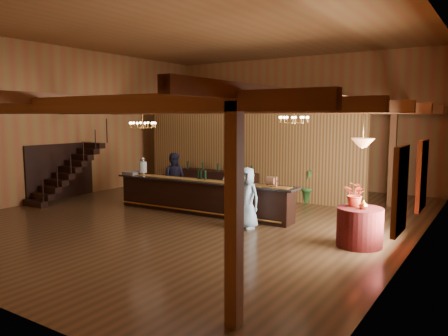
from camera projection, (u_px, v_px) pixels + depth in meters
The scene contains 30 objects.
floor at pixel (203, 215), 13.30m from camera, with size 14.00×14.00×0.00m, color brown.
ceiling at pixel (202, 29), 12.65m from camera, with size 14.00×14.00×0.00m, color olive.
wall_back at pixel (297, 122), 18.81m from camera, with size 12.00×0.10×5.50m, color olive.
wall_left at pixel (71, 123), 16.21m from camera, with size 0.10×14.00×5.50m, color olive.
wall_right at pixel (421, 127), 9.73m from camera, with size 0.10×14.00×5.50m, color olive.
beam_grid at pixel (212, 108), 13.34m from camera, with size 11.90×13.90×0.39m.
support_posts at pixel (193, 164), 12.69m from camera, with size 9.20×10.20×3.20m.
partition_wall at pixel (246, 155), 16.30m from camera, with size 9.00×0.18×3.10m, color olive.
window_right_front at pixel (401, 190), 8.57m from camera, with size 0.12×1.05×1.75m, color white.
window_right_back at pixel (423, 175), 10.74m from camera, with size 0.12×1.05×1.75m, color white.
staircase at pixel (66, 173), 15.51m from camera, with size 1.00×2.80×2.00m.
backroom_boxes at pixel (275, 176), 17.98m from camera, with size 4.10×0.60×1.10m.
tasting_bar at pixel (202, 197), 13.45m from camera, with size 6.23×1.02×1.05m.
beverage_dispenser at pixel (143, 166), 14.63m from camera, with size 0.26×0.26×0.60m.
glass_rack_tray at pixel (133, 173), 14.76m from camera, with size 0.50×0.50×0.10m, color gray.
raffle_drum at pixel (271, 181), 12.13m from camera, with size 0.34×0.24×0.30m.
bar_bottle_0 at pixel (198, 175), 13.58m from camera, with size 0.07×0.07×0.30m, color black.
bar_bottle_1 at pixel (201, 175), 13.53m from camera, with size 0.07×0.07×0.30m, color black.
bar_bottle_2 at pixel (205, 175), 13.45m from camera, with size 0.07×0.07×0.30m, color black.
backbar_shelf at pixel (218, 183), 16.64m from camera, with size 3.30×0.52×0.93m, color black.
round_table at pixel (360, 227), 10.06m from camera, with size 1.04×1.04×0.90m, color #611311.
chandelier_left at pixel (143, 125), 13.50m from camera, with size 0.80×0.80×0.63m.
chandelier_right at pixel (294, 119), 11.87m from camera, with size 0.80×0.80×0.45m.
pendant_lamp at pixel (363, 143), 9.83m from camera, with size 0.52×0.52×0.90m.
bartender at pixel (230, 189), 13.71m from camera, with size 0.53×0.35×1.46m, color white.
staff_second at pixel (174, 178), 15.05m from camera, with size 0.85×0.66×1.75m, color black.
guest at pixel (246, 198), 11.62m from camera, with size 0.81×0.53×1.66m, color #A2CAE1.
floor_plant at pixel (310, 185), 15.14m from camera, with size 0.66×0.54×1.21m, color #316928.
table_flowers at pixel (356, 194), 10.13m from camera, with size 0.53×0.46×0.59m, color red.
table_vase at pixel (363, 202), 9.86m from camera, with size 0.16×0.16×0.33m, color gold.
Camera 1 is at (7.63, -10.59, 3.00)m, focal length 35.00 mm.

